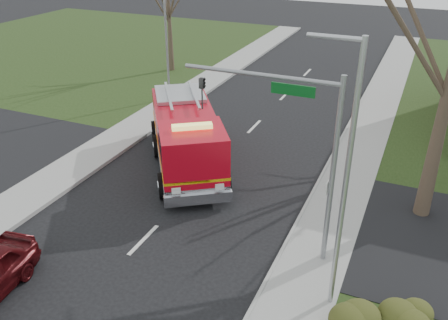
% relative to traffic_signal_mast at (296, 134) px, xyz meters
% --- Properties ---
extents(ground, '(120.00, 120.00, 0.00)m').
position_rel_traffic_signal_mast_xyz_m(ground, '(-5.21, -1.50, -4.71)').
color(ground, black).
rests_on(ground, ground).
extents(sidewalk_right, '(2.40, 80.00, 0.15)m').
position_rel_traffic_signal_mast_xyz_m(sidewalk_right, '(0.99, -1.50, -4.63)').
color(sidewalk_right, gray).
rests_on(sidewalk_right, ground).
extents(sidewalk_left, '(2.40, 80.00, 0.15)m').
position_rel_traffic_signal_mast_xyz_m(sidewalk_left, '(-11.41, -1.50, -4.63)').
color(sidewalk_left, gray).
rests_on(sidewalk_left, ground).
extents(hedge_corner, '(2.80, 2.00, 0.90)m').
position_rel_traffic_signal_mast_xyz_m(hedge_corner, '(3.79, -2.50, -4.13)').
color(hedge_corner, '#313814').
rests_on(hedge_corner, lawn_right).
extents(traffic_signal_mast, '(5.29, 0.18, 6.80)m').
position_rel_traffic_signal_mast_xyz_m(traffic_signal_mast, '(0.00, 0.00, 0.00)').
color(traffic_signal_mast, gray).
rests_on(traffic_signal_mast, ground).
extents(streetlight_pole, '(1.48, 0.16, 8.40)m').
position_rel_traffic_signal_mast_xyz_m(streetlight_pole, '(1.93, -2.00, -0.16)').
color(streetlight_pole, '#B7BABF').
rests_on(streetlight_pole, ground).
extents(utility_pole_far, '(0.14, 0.14, 7.00)m').
position_rel_traffic_signal_mast_xyz_m(utility_pole_far, '(-12.01, 12.50, -1.21)').
color(utility_pole_far, gray).
rests_on(utility_pole_far, ground).
extents(fire_engine, '(6.89, 8.32, 3.30)m').
position_rel_traffic_signal_mast_xyz_m(fire_engine, '(-6.45, 4.48, -3.22)').
color(fire_engine, '#B90818').
rests_on(fire_engine, ground).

